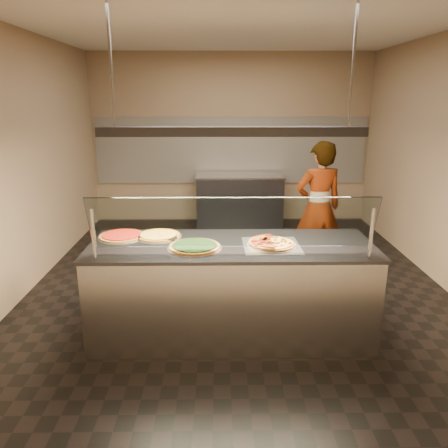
{
  "coord_description": "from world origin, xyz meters",
  "views": [
    {
      "loc": [
        -0.23,
        -5.01,
        2.23
      ],
      "look_at": [
        -0.18,
        -0.85,
        1.02
      ],
      "focal_mm": 35.0,
      "sensor_mm": 36.0,
      "label": 1
    }
  ],
  "objects_px": {
    "serving_counter": "(231,290)",
    "perforated_tray": "(272,245)",
    "pizza_cheese": "(159,235)",
    "sneeze_guard": "(233,223)",
    "pizza_spinach": "(195,246)",
    "heat_lamp_housing": "(232,131)",
    "half_pizza_pepperoni": "(261,242)",
    "half_pizza_sausage": "(283,243)",
    "pizza_tomato": "(122,236)",
    "prep_table": "(239,200)",
    "worker": "(318,208)",
    "pizza_spatula": "(165,235)"
  },
  "relations": [
    {
      "from": "half_pizza_pepperoni",
      "to": "perforated_tray",
      "type": "bearing_deg",
      "value": -0.25
    },
    {
      "from": "serving_counter",
      "to": "half_pizza_sausage",
      "type": "distance_m",
      "value": 0.68
    },
    {
      "from": "sneeze_guard",
      "to": "worker",
      "type": "distance_m",
      "value": 2.34
    },
    {
      "from": "sneeze_guard",
      "to": "prep_table",
      "type": "bearing_deg",
      "value": 86.46
    },
    {
      "from": "sneeze_guard",
      "to": "pizza_spinach",
      "type": "relative_size",
      "value": 4.88
    },
    {
      "from": "sneeze_guard",
      "to": "pizza_tomato",
      "type": "height_order",
      "value": "sneeze_guard"
    },
    {
      "from": "prep_table",
      "to": "half_pizza_sausage",
      "type": "bearing_deg",
      "value": -86.81
    },
    {
      "from": "half_pizza_sausage",
      "to": "pizza_spatula",
      "type": "height_order",
      "value": "half_pizza_sausage"
    },
    {
      "from": "perforated_tray",
      "to": "pizza_spatula",
      "type": "xyz_separation_m",
      "value": [
        -1.0,
        0.24,
        0.02
      ]
    },
    {
      "from": "serving_counter",
      "to": "pizza_spatula",
      "type": "distance_m",
      "value": 0.83
    },
    {
      "from": "pizza_cheese",
      "to": "pizza_spinach",
      "type": "bearing_deg",
      "value": -43.13
    },
    {
      "from": "perforated_tray",
      "to": "half_pizza_pepperoni",
      "type": "xyz_separation_m",
      "value": [
        -0.1,
        0.0,
        0.03
      ]
    },
    {
      "from": "pizza_tomato",
      "to": "worker",
      "type": "relative_size",
      "value": 0.26
    },
    {
      "from": "heat_lamp_housing",
      "to": "half_pizza_pepperoni",
      "type": "bearing_deg",
      "value": -14.11
    },
    {
      "from": "sneeze_guard",
      "to": "pizza_spinach",
      "type": "bearing_deg",
      "value": 146.14
    },
    {
      "from": "pizza_spinach",
      "to": "pizza_spatula",
      "type": "bearing_deg",
      "value": 135.74
    },
    {
      "from": "pizza_spatula",
      "to": "pizza_tomato",
      "type": "bearing_deg",
      "value": 174.5
    },
    {
      "from": "half_pizza_pepperoni",
      "to": "worker",
      "type": "xyz_separation_m",
      "value": [
        0.91,
        1.72,
        -0.11
      ]
    },
    {
      "from": "sneeze_guard",
      "to": "pizza_spatula",
      "type": "relative_size",
      "value": 10.27
    },
    {
      "from": "half_pizza_pepperoni",
      "to": "pizza_cheese",
      "type": "distance_m",
      "value": 1.01
    },
    {
      "from": "serving_counter",
      "to": "perforated_tray",
      "type": "distance_m",
      "value": 0.6
    },
    {
      "from": "prep_table",
      "to": "sneeze_guard",
      "type": "bearing_deg",
      "value": -93.54
    },
    {
      "from": "pizza_spinach",
      "to": "sneeze_guard",
      "type": "bearing_deg",
      "value": -33.86
    },
    {
      "from": "sneeze_guard",
      "to": "heat_lamp_housing",
      "type": "height_order",
      "value": "heat_lamp_housing"
    },
    {
      "from": "serving_counter",
      "to": "pizza_cheese",
      "type": "relative_size",
      "value": 5.93
    },
    {
      "from": "serving_counter",
      "to": "pizza_spinach",
      "type": "bearing_deg",
      "value": -160.37
    },
    {
      "from": "sneeze_guard",
      "to": "pizza_cheese",
      "type": "relative_size",
      "value": 5.39
    },
    {
      "from": "serving_counter",
      "to": "pizza_spatula",
      "type": "bearing_deg",
      "value": 164.47
    },
    {
      "from": "serving_counter",
      "to": "pizza_tomato",
      "type": "xyz_separation_m",
      "value": [
        -1.06,
        0.22,
        0.48
      ]
    },
    {
      "from": "pizza_spatula",
      "to": "prep_table",
      "type": "distance_m",
      "value": 3.71
    },
    {
      "from": "perforated_tray",
      "to": "worker",
      "type": "distance_m",
      "value": 1.9
    },
    {
      "from": "serving_counter",
      "to": "worker",
      "type": "distance_m",
      "value": 2.06
    },
    {
      "from": "worker",
      "to": "heat_lamp_housing",
      "type": "relative_size",
      "value": 0.75
    },
    {
      "from": "serving_counter",
      "to": "perforated_tray",
      "type": "xyz_separation_m",
      "value": [
        0.36,
        -0.07,
        0.47
      ]
    },
    {
      "from": "serving_counter",
      "to": "pizza_spatula",
      "type": "height_order",
      "value": "pizza_spatula"
    },
    {
      "from": "perforated_tray",
      "to": "heat_lamp_housing",
      "type": "distance_m",
      "value": 1.08
    },
    {
      "from": "half_pizza_sausage",
      "to": "pizza_cheese",
      "type": "height_order",
      "value": "half_pizza_sausage"
    },
    {
      "from": "pizza_spinach",
      "to": "worker",
      "type": "xyz_separation_m",
      "value": [
        1.51,
        1.77,
        -0.09
      ]
    },
    {
      "from": "pizza_spinach",
      "to": "pizza_cheese",
      "type": "xyz_separation_m",
      "value": [
        -0.37,
        0.34,
        -0.0
      ]
    },
    {
      "from": "serving_counter",
      "to": "prep_table",
      "type": "bearing_deg",
      "value": 86.14
    },
    {
      "from": "sneeze_guard",
      "to": "pizza_spinach",
      "type": "distance_m",
      "value": 0.49
    },
    {
      "from": "pizza_spinach",
      "to": "worker",
      "type": "distance_m",
      "value": 2.33
    },
    {
      "from": "serving_counter",
      "to": "half_pizza_pepperoni",
      "type": "height_order",
      "value": "half_pizza_pepperoni"
    },
    {
      "from": "half_pizza_sausage",
      "to": "worker",
      "type": "xyz_separation_m",
      "value": [
        0.71,
        1.71,
        -0.1
      ]
    },
    {
      "from": "serving_counter",
      "to": "prep_table",
      "type": "relative_size",
      "value": 1.72
    },
    {
      "from": "serving_counter",
      "to": "heat_lamp_housing",
      "type": "height_order",
      "value": "heat_lamp_housing"
    },
    {
      "from": "worker",
      "to": "pizza_spatula",
      "type": "bearing_deg",
      "value": 27.48
    },
    {
      "from": "pizza_cheese",
      "to": "prep_table",
      "type": "height_order",
      "value": "pizza_cheese"
    },
    {
      "from": "pizza_spinach",
      "to": "worker",
      "type": "height_order",
      "value": "worker"
    },
    {
      "from": "serving_counter",
      "to": "pizza_spinach",
      "type": "height_order",
      "value": "pizza_spinach"
    }
  ]
}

